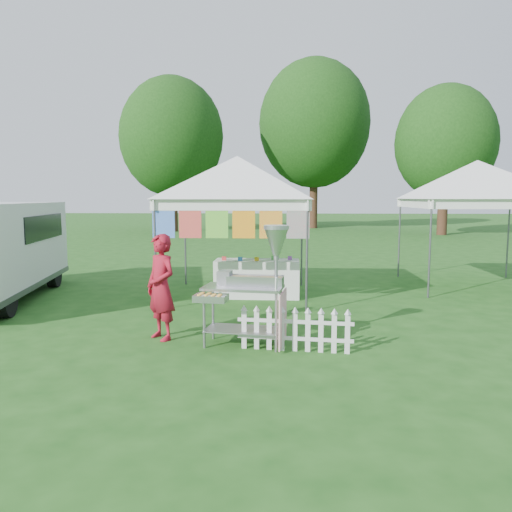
{
  "coord_description": "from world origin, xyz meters",
  "views": [
    {
      "loc": [
        1.0,
        -7.1,
        2.13
      ],
      "look_at": [
        0.5,
        1.66,
        1.1
      ],
      "focal_mm": 35.0,
      "sensor_mm": 36.0,
      "label": 1
    }
  ],
  "objects": [
    {
      "name": "canopy_right",
      "position": [
        5.5,
        5.0,
        2.99
      ],
      "size": [
        4.24,
        4.24,
        3.45
      ],
      "color": "#59595E",
      "rests_on": "ground"
    },
    {
      "name": "vendor",
      "position": [
        -0.84,
        0.17,
        0.8
      ],
      "size": [
        0.69,
        0.67,
        1.59
      ],
      "primitive_type": "imported",
      "rotation": [
        0.0,
        0.0,
        -0.75
      ],
      "color": "maroon",
      "rests_on": "ground"
    },
    {
      "name": "ground",
      "position": [
        0.0,
        0.0,
        0.0
      ],
      "size": [
        120.0,
        120.0,
        0.0
      ],
      "primitive_type": "plane",
      "color": "#1D4D16",
      "rests_on": "ground"
    },
    {
      "name": "canopy_main",
      "position": [
        0.0,
        3.49,
        2.99
      ],
      "size": [
        4.24,
        4.24,
        3.45
      ],
      "color": "#59595E",
      "rests_on": "ground"
    },
    {
      "name": "tree_left",
      "position": [
        -6.0,
        24.0,
        5.83
      ],
      "size": [
        6.4,
        6.4,
        9.53
      ],
      "color": "#372014",
      "rests_on": "ground"
    },
    {
      "name": "tree_right",
      "position": [
        10.0,
        22.0,
        5.18
      ],
      "size": [
        5.6,
        5.6,
        8.42
      ],
      "color": "#372014",
      "rests_on": "ground"
    },
    {
      "name": "picket_fence",
      "position": [
        1.16,
        -0.33,
        0.29
      ],
      "size": [
        1.61,
        0.22,
        0.56
      ],
      "rotation": [
        0.0,
        0.0,
        -0.12
      ],
      "color": "silver",
      "rests_on": "ground"
    },
    {
      "name": "donut_cart",
      "position": [
        0.6,
        -0.12,
        1.03
      ],
      "size": [
        1.34,
        0.83,
        1.74
      ],
      "rotation": [
        0.0,
        0.0,
        -0.13
      ],
      "color": "gray",
      "rests_on": "ground"
    },
    {
      "name": "display_table",
      "position": [
        0.42,
        3.47,
        0.4
      ],
      "size": [
        1.8,
        0.7,
        0.8
      ],
      "primitive_type": "cube",
      "color": "white",
      "rests_on": "ground"
    },
    {
      "name": "tree_mid",
      "position": [
        3.0,
        28.0,
        7.14
      ],
      "size": [
        7.6,
        7.6,
        11.52
      ],
      "color": "#372014",
      "rests_on": "ground"
    }
  ]
}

